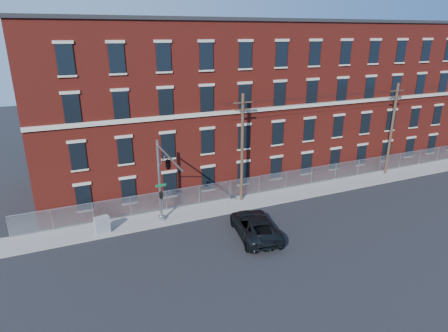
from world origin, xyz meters
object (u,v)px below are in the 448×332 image
pickup_truck (255,226)px  utility_pole_near (242,147)px  utility_cabinet (102,225)px  traffic_signal_mast (166,170)px

pickup_truck → utility_pole_near: bearing=-97.5°
utility_pole_near → utility_cabinet: utility_pole_near is taller
traffic_signal_mast → utility_pole_near: 8.70m
utility_cabinet → pickup_truck: bearing=-34.8°
pickup_truck → utility_cabinet: size_ratio=4.40×
utility_pole_near → utility_cabinet: bearing=-173.8°
utility_cabinet → traffic_signal_mast: bearing=-33.3°
traffic_signal_mast → utility_cabinet: 6.94m
utility_pole_near → pickup_truck: (-1.90, -6.31, -4.48)m
utility_pole_near → utility_cabinet: 13.67m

